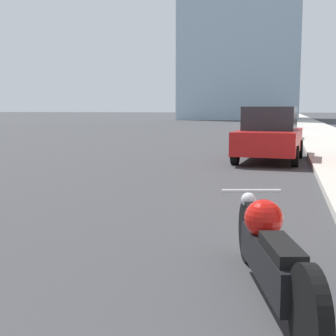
{
  "coord_description": "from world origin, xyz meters",
  "views": [
    {
      "loc": [
        2.81,
        0.8,
        1.66
      ],
      "look_at": [
        1.08,
        7.7,
        0.76
      ],
      "focal_mm": 50.0,
      "sensor_mm": 36.0,
      "label": 1
    }
  ],
  "objects_px": {
    "parked_car_white": "(284,115)",
    "parked_car_yellow": "(274,124)",
    "parked_car_red": "(270,135)",
    "parked_car_blue": "(280,119)",
    "parked_car_silver": "(281,116)",
    "motorcycle": "(270,252)"
  },
  "relations": [
    {
      "from": "parked_car_red",
      "to": "parked_car_white",
      "type": "bearing_deg",
      "value": 94.01
    },
    {
      "from": "parked_car_red",
      "to": "parked_car_silver",
      "type": "distance_m",
      "value": 35.46
    },
    {
      "from": "parked_car_white",
      "to": "parked_car_silver",
      "type": "bearing_deg",
      "value": -94.67
    },
    {
      "from": "parked_car_red",
      "to": "motorcycle",
      "type": "bearing_deg",
      "value": -83.78
    },
    {
      "from": "parked_car_red",
      "to": "parked_car_white",
      "type": "relative_size",
      "value": 0.98
    },
    {
      "from": "parked_car_yellow",
      "to": "parked_car_blue",
      "type": "relative_size",
      "value": 0.96
    },
    {
      "from": "parked_car_silver",
      "to": "parked_car_red",
      "type": "bearing_deg",
      "value": -88.71
    },
    {
      "from": "parked_car_blue",
      "to": "parked_car_silver",
      "type": "relative_size",
      "value": 1.06
    },
    {
      "from": "parked_car_red",
      "to": "parked_car_white",
      "type": "distance_m",
      "value": 45.94
    },
    {
      "from": "parked_car_blue",
      "to": "parked_car_silver",
      "type": "distance_m",
      "value": 12.63
    },
    {
      "from": "parked_car_silver",
      "to": "parked_car_white",
      "type": "distance_m",
      "value": 10.48
    },
    {
      "from": "parked_car_yellow",
      "to": "parked_car_blue",
      "type": "height_order",
      "value": "parked_car_yellow"
    },
    {
      "from": "motorcycle",
      "to": "parked_car_yellow",
      "type": "relative_size",
      "value": 0.66
    },
    {
      "from": "parked_car_silver",
      "to": "parked_car_white",
      "type": "bearing_deg",
      "value": 90.18
    },
    {
      "from": "parked_car_red",
      "to": "parked_car_blue",
      "type": "bearing_deg",
      "value": 94.26
    },
    {
      "from": "parked_car_white",
      "to": "parked_car_yellow",
      "type": "bearing_deg",
      "value": -94.08
    },
    {
      "from": "parked_car_yellow",
      "to": "parked_car_white",
      "type": "bearing_deg",
      "value": 90.47
    },
    {
      "from": "parked_car_yellow",
      "to": "parked_car_silver",
      "type": "xyz_separation_m",
      "value": [
        0.12,
        25.25,
        -0.0
      ]
    },
    {
      "from": "parked_car_yellow",
      "to": "parked_car_white",
      "type": "height_order",
      "value": "parked_car_white"
    },
    {
      "from": "parked_car_blue",
      "to": "parked_car_red",
      "type": "bearing_deg",
      "value": -92.13
    },
    {
      "from": "parked_car_silver",
      "to": "parked_car_blue",
      "type": "bearing_deg",
      "value": -88.7
    },
    {
      "from": "parked_car_yellow",
      "to": "parked_car_silver",
      "type": "relative_size",
      "value": 1.02
    }
  ]
}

